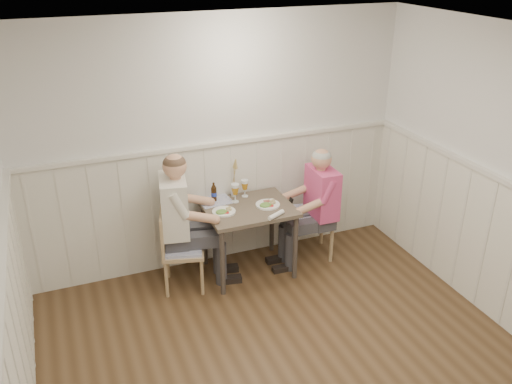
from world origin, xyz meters
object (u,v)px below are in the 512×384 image
at_px(grass_vase, 233,179).
at_px(chair_right, 316,211).
at_px(dining_table, 249,216).
at_px(chair_left, 177,246).
at_px(diner_cream, 180,231).
at_px(beer_bottle, 214,193).
at_px(man_in_pink, 317,215).

bearing_deg(grass_vase, chair_right, -15.85).
height_order(chair_right, grass_vase, grass_vase).
bearing_deg(grass_vase, dining_table, -79.17).
bearing_deg(dining_table, chair_left, -179.09).
distance_m(dining_table, grass_vase, 0.43).
bearing_deg(diner_cream, chair_left, -129.91).
relative_size(chair_left, beer_bottle, 4.15).
height_order(chair_left, beer_bottle, beer_bottle).
distance_m(chair_right, diner_cream, 1.50).
bearing_deg(dining_table, beer_bottle, 137.64).
height_order(dining_table, chair_right, chair_right).
distance_m(chair_right, beer_bottle, 1.14).
relative_size(chair_left, grass_vase, 1.98).
bearing_deg(dining_table, grass_vase, 100.83).
distance_m(dining_table, chair_right, 0.81).
xyz_separation_m(man_in_pink, grass_vase, (-0.81, 0.36, 0.40)).
xyz_separation_m(chair_left, grass_vase, (0.70, 0.31, 0.48)).
bearing_deg(man_in_pink, chair_right, 70.67).
distance_m(chair_right, man_in_pink, 0.12).
xyz_separation_m(man_in_pink, beer_bottle, (-1.04, 0.31, 0.29)).
bearing_deg(diner_cream, grass_vase, 21.11).
bearing_deg(man_in_pink, grass_vase, 156.30).
relative_size(man_in_pink, beer_bottle, 6.37).
bearing_deg(grass_vase, diner_cream, -158.89).
height_order(diner_cream, beer_bottle, diner_cream).
height_order(man_in_pink, beer_bottle, man_in_pink).
distance_m(man_in_pink, beer_bottle, 1.12).
relative_size(dining_table, man_in_pink, 0.67).
height_order(beer_bottle, grass_vase, grass_vase).
relative_size(dining_table, beer_bottle, 4.28).
relative_size(diner_cream, grass_vase, 3.30).
bearing_deg(chair_right, grass_vase, 164.15).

